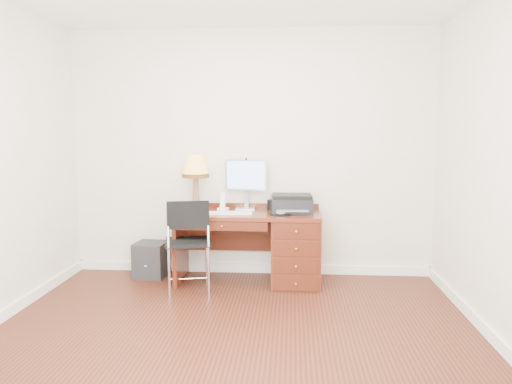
# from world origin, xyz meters

# --- Properties ---
(ground) EXTENTS (4.00, 4.00, 0.00)m
(ground) POSITION_xyz_m (0.00, 0.00, 0.00)
(ground) COLOR #37160C
(ground) RESTS_ON ground
(room_shell) EXTENTS (4.00, 4.00, 4.00)m
(room_shell) POSITION_xyz_m (0.00, 0.63, 0.05)
(room_shell) COLOR silver
(room_shell) RESTS_ON ground
(desk) EXTENTS (1.50, 0.67, 0.75)m
(desk) POSITION_xyz_m (0.32, 1.40, 0.41)
(desk) COLOR #602314
(desk) RESTS_ON ground
(monitor) EXTENTS (0.46, 0.20, 0.54)m
(monitor) POSITION_xyz_m (-0.05, 1.64, 1.09)
(monitor) COLOR silver
(monitor) RESTS_ON desk
(keyboard) EXTENTS (0.46, 0.16, 0.02)m
(keyboard) POSITION_xyz_m (-0.18, 1.29, 0.76)
(keyboard) COLOR white
(keyboard) RESTS_ON desk
(mouse_pad) EXTENTS (0.22, 0.22, 0.04)m
(mouse_pad) POSITION_xyz_m (0.34, 1.26, 0.76)
(mouse_pad) COLOR black
(mouse_pad) RESTS_ON desk
(printer) EXTENTS (0.44, 0.35, 0.19)m
(printer) POSITION_xyz_m (0.45, 1.44, 0.84)
(printer) COLOR black
(printer) RESTS_ON desk
(leg_lamp) EXTENTS (0.29, 0.29, 0.59)m
(leg_lamp) POSITION_xyz_m (-0.58, 1.53, 1.19)
(leg_lamp) COLOR black
(leg_lamp) RESTS_ON desk
(phone) EXTENTS (0.12, 0.12, 0.20)m
(phone) POSITION_xyz_m (-0.27, 1.42, 0.81)
(phone) COLOR white
(phone) RESTS_ON desk
(pen_cup) EXTENTS (0.09, 0.09, 0.11)m
(pen_cup) POSITION_xyz_m (0.23, 1.58, 0.81)
(pen_cup) COLOR black
(pen_cup) RESTS_ON desk
(chair) EXTENTS (0.53, 0.53, 0.94)m
(chair) POSITION_xyz_m (-0.57, 0.98, 0.57)
(chair) COLOR black
(chair) RESTS_ON ground
(equipment_box) EXTENTS (0.36, 0.36, 0.38)m
(equipment_box) POSITION_xyz_m (-1.09, 1.50, 0.19)
(equipment_box) COLOR black
(equipment_box) RESTS_ON ground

